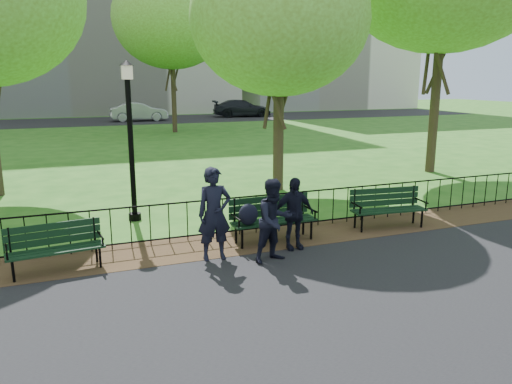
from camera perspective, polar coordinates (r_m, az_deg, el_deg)
name	(u,v)px	position (r m, az deg, el deg)	size (l,w,h in m)	color
ground	(265,267)	(9.53, 1.01, -8.52)	(120.00, 120.00, 0.00)	#245E18
asphalt_path	(366,358)	(6.82, 12.42, -18.04)	(60.00, 9.20, 0.01)	black
dirt_strip	(239,242)	(10.85, -1.99, -5.74)	(60.00, 1.60, 0.01)	#382A17
far_street	(105,121)	(43.48, -16.84, 7.77)	(70.00, 9.00, 0.01)	black
iron_fence	(231,215)	(11.16, -2.86, -2.61)	(24.06, 0.06, 1.00)	black
apartment_east	(315,5)	(63.99, 6.77, 20.46)	(20.00, 15.00, 24.00)	silver
park_bench_main	(263,214)	(10.63, 0.75, -2.54)	(1.88, 0.62, 1.06)	black
park_bench_left_a	(55,242)	(9.87, -22.01, -5.35)	(1.74, 0.72, 0.96)	black
park_bench_right_a	(387,204)	(12.20, 14.75, -1.29)	(1.84, 0.76, 1.01)	black
lamppost	(130,136)	(12.50, -14.16, 6.27)	(0.35, 0.35, 3.90)	black
tree_near_e	(280,19)	(15.68, 2.71, 19.13)	(5.36, 5.36, 7.48)	#2D2116
tree_far_e	(171,18)	(33.49, -9.69, 18.96)	(7.36, 7.36, 10.25)	#2D2116
person_left	(214,214)	(9.65, -4.78, -2.51)	(0.67, 0.44, 1.82)	black
person_mid	(274,220)	(9.55, 2.11, -3.27)	(0.79, 0.41, 1.62)	black
person_right	(293,214)	(10.27, 4.31, -2.47)	(0.88, 0.36, 1.51)	black
sedan_silver	(139,112)	(42.67, -13.25, 8.93)	(1.61, 4.63, 1.53)	#9C9FA3
sedan_dark	(242,108)	(46.27, -1.62, 9.55)	(2.15, 5.29, 1.54)	black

